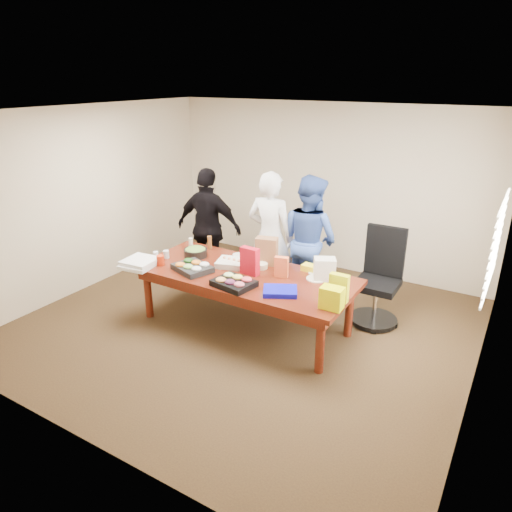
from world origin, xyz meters
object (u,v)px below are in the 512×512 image
Objects in this scene: office_chair at (377,281)px; salad_bowl at (196,253)px; person_right at (309,240)px; conference_table at (245,300)px; sheet_cake at (234,263)px; person_center at (270,237)px.

salad_bowl is (-2.32, -0.79, 0.19)m from office_chair.
office_chair is at bearing -172.03° from person_right.
sheet_cake reaches higher than conference_table.
conference_table is at bearing -9.93° from salad_bowl.
office_chair reaches higher than salad_bowl.
conference_table is at bearing -45.40° from sheet_cake.
office_chair is 0.65× the size of person_center.
person_right reaches higher than salad_bowl.
person_center is (-1.57, -0.02, 0.33)m from office_chair.
person_right is 1.18m from sheet_cake.
person_center is (-0.14, 0.92, 0.56)m from conference_table.
office_chair is 1.12m from person_right.
conference_table is 2.29× the size of office_chair.
person_right is 4.23× the size of sheet_cake.
person_center is 1.02× the size of person_right.
person_center reaches higher than salad_bowl.
salad_bowl is (-1.26, -0.98, -0.12)m from person_right.
sheet_cake is at bearing -154.85° from office_chair.
conference_table is 1.72m from office_chair.
person_center is 0.55m from person_right.
person_right reaches higher than office_chair.
office_chair is 2.81× the size of sheet_cake.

